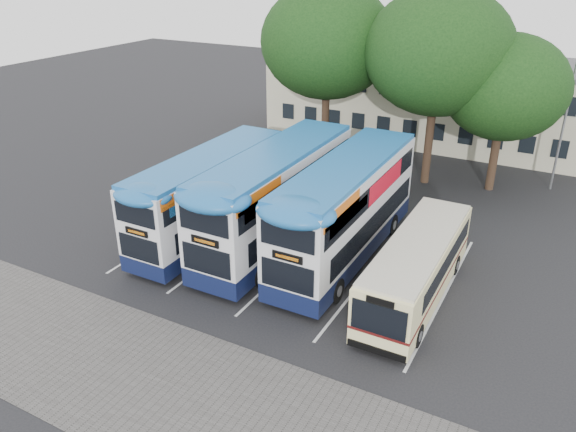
% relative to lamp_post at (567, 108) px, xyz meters
% --- Properties ---
extents(ground, '(120.00, 120.00, 0.00)m').
position_rel_lamp_post_xyz_m(ground, '(-6.00, -19.97, -5.08)').
color(ground, black).
rests_on(ground, ground).
extents(paving_strip, '(40.00, 6.00, 0.01)m').
position_rel_lamp_post_xyz_m(paving_strip, '(-8.00, -24.97, -5.08)').
color(paving_strip, '#595654').
rests_on(paving_strip, ground).
extents(bay_lines, '(14.12, 11.00, 0.01)m').
position_rel_lamp_post_xyz_m(bay_lines, '(-9.75, -14.97, -5.08)').
color(bay_lines, silver).
rests_on(bay_lines, ground).
extents(depot_building, '(32.40, 8.40, 6.20)m').
position_rel_lamp_post_xyz_m(depot_building, '(-6.00, 7.02, -1.93)').
color(depot_building, '#B7B294').
rests_on(depot_building, ground).
extents(lamp_post, '(0.25, 1.05, 9.06)m').
position_rel_lamp_post_xyz_m(lamp_post, '(0.00, 0.00, 0.00)').
color(lamp_post, gray).
rests_on(lamp_post, ground).
extents(tree_left, '(8.50, 8.50, 11.75)m').
position_rel_lamp_post_xyz_m(tree_left, '(-14.32, -2.29, 3.04)').
color(tree_left, black).
rests_on(tree_left, ground).
extents(tree_mid, '(8.62, 8.62, 11.72)m').
position_rel_lamp_post_xyz_m(tree_mid, '(-7.17, -2.52, 2.96)').
color(tree_mid, black).
rests_on(tree_mid, ground).
extents(tree_right, '(7.12, 7.12, 9.30)m').
position_rel_lamp_post_xyz_m(tree_right, '(-3.33, -1.77, 1.18)').
color(tree_right, black).
rests_on(tree_right, ground).
extents(bus_dd_left, '(2.56, 10.55, 4.40)m').
position_rel_lamp_post_xyz_m(bus_dd_left, '(-14.70, -15.01, -2.66)').
color(bus_dd_left, '#10183B').
rests_on(bus_dd_left, ground).
extents(bus_dd_mid, '(2.82, 11.63, 4.85)m').
position_rel_lamp_post_xyz_m(bus_dd_mid, '(-11.35, -14.18, -2.41)').
color(bus_dd_mid, '#10183B').
rests_on(bus_dd_mid, ground).
extents(bus_dd_right, '(2.78, 11.45, 4.77)m').
position_rel_lamp_post_xyz_m(bus_dd_right, '(-7.88, -13.77, -2.45)').
color(bus_dd_right, '#10183B').
rests_on(bus_dd_right, ground).
extents(bus_single, '(2.34, 9.21, 2.74)m').
position_rel_lamp_post_xyz_m(bus_single, '(-3.87, -15.62, -3.53)').
color(bus_single, '#F9EDA6').
rests_on(bus_single, ground).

